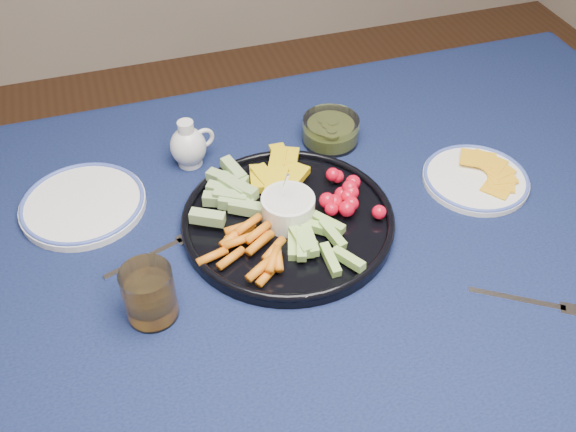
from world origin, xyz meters
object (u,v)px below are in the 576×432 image
object	(u,v)px
crudite_platter	(286,217)
creamer_pitcher	(189,146)
dining_table	(301,292)
pickle_bowl	(331,131)
side_plate_extra	(83,204)
juice_tumbler	(150,296)
cheese_plate	(476,177)

from	to	relation	value
crudite_platter	creamer_pitcher	distance (m)	0.25
dining_table	crudite_platter	distance (m)	0.13
pickle_bowl	side_plate_extra	bearing A→B (deg)	-174.14
juice_tumbler	pickle_bowl	bearing A→B (deg)	38.44
creamer_pitcher	pickle_bowl	xyz separation A→B (m)	(0.28, -0.02, -0.02)
crudite_platter	side_plate_extra	bearing A→B (deg)	154.95
dining_table	crudite_platter	world-z (taller)	crudite_platter
side_plate_extra	creamer_pitcher	bearing A→B (deg)	17.82
cheese_plate	dining_table	bearing A→B (deg)	-167.18
creamer_pitcher	cheese_plate	xyz separation A→B (m)	(0.49, -0.21, -0.03)
dining_table	juice_tumbler	size ratio (longest dim) A/B	18.37
crudite_platter	cheese_plate	xyz separation A→B (m)	(0.37, 0.00, -0.01)
crudite_platter	side_plate_extra	world-z (taller)	crudite_platter
juice_tumbler	side_plate_extra	xyz separation A→B (m)	(-0.08, 0.27, -0.03)
creamer_pitcher	cheese_plate	bearing A→B (deg)	-23.70
dining_table	pickle_bowl	distance (m)	0.34
crudite_platter	side_plate_extra	xyz separation A→B (m)	(-0.33, 0.15, -0.01)
crudite_platter	pickle_bowl	bearing A→B (deg)	52.47
cheese_plate	creamer_pitcher	bearing A→B (deg)	156.30
crudite_platter	creamer_pitcher	size ratio (longest dim) A/B	3.84
cheese_plate	juice_tumbler	distance (m)	0.62
crudite_platter	pickle_bowl	size ratio (longest dim) A/B	3.28
creamer_pitcher	dining_table	bearing A→B (deg)	-67.50
dining_table	side_plate_extra	xyz separation A→B (m)	(-0.33, 0.23, 0.10)
dining_table	juice_tumbler	bearing A→B (deg)	-171.21
cheese_plate	juice_tumbler	xyz separation A→B (m)	(-0.61, -0.12, 0.03)
crudite_platter	cheese_plate	bearing A→B (deg)	0.68
pickle_bowl	cheese_plate	distance (m)	0.29
creamer_pitcher	juice_tumbler	world-z (taller)	creamer_pitcher
dining_table	creamer_pitcher	size ratio (longest dim) A/B	17.70
pickle_bowl	juice_tumbler	size ratio (longest dim) A/B	1.21
creamer_pitcher	crudite_platter	bearing A→B (deg)	-60.94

